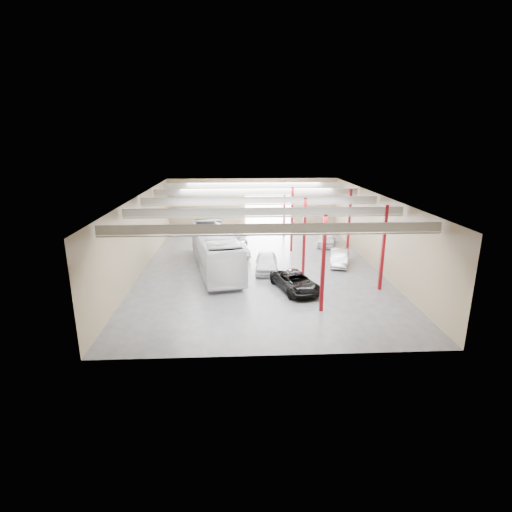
{
  "coord_description": "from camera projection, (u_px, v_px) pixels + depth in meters",
  "views": [
    {
      "loc": [
        -2.2,
        -36.22,
        11.9
      ],
      "look_at": [
        -0.55,
        -3.27,
        2.2
      ],
      "focal_mm": 28.0,
      "sensor_mm": 36.0,
      "label": 1
    }
  ],
  "objects": [
    {
      "name": "car_right_far",
      "position": [
        326.0,
        238.0,
        46.34
      ],
      "size": [
        3.29,
        5.36,
        1.7
      ],
      "primitive_type": "imported",
      "rotation": [
        0.0,
        0.0,
        -0.28
      ],
      "color": "silver",
      "rests_on": "ground"
    },
    {
      "name": "car_row_c",
      "position": [
        238.0,
        238.0,
        47.17
      ],
      "size": [
        2.19,
        4.89,
        1.39
      ],
      "primitive_type": "imported",
      "rotation": [
        0.0,
        0.0,
        0.05
      ],
      "color": "slate",
      "rests_on": "ground"
    },
    {
      "name": "car_row_a",
      "position": [
        266.0,
        262.0,
        37.18
      ],
      "size": [
        2.45,
        5.18,
        1.71
      ],
      "primitive_type": "imported",
      "rotation": [
        0.0,
        0.0,
        -0.09
      ],
      "color": "silver",
      "rests_on": "ground"
    },
    {
      "name": "black_sedan",
      "position": [
        295.0,
        282.0,
        32.32
      ],
      "size": [
        4.03,
        6.04,
        1.54
      ],
      "primitive_type": "imported",
      "rotation": [
        0.0,
        0.0,
        0.29
      ],
      "color": "black",
      "rests_on": "ground"
    },
    {
      "name": "coach_bus",
      "position": [
        215.0,
        249.0,
        37.5
      ],
      "size": [
        5.77,
        14.17,
        3.85
      ],
      "primitive_type": "imported",
      "rotation": [
        0.0,
        0.0,
        0.19
      ],
      "color": "silver",
      "rests_on": "ground"
    },
    {
      "name": "depot_shell",
      "position": [
        261.0,
        216.0,
        37.23
      ],
      "size": [
        22.12,
        32.12,
        7.06
      ],
      "color": "#4A4A4F",
      "rests_on": "ground"
    },
    {
      "name": "car_right_near",
      "position": [
        339.0,
        257.0,
        39.05
      ],
      "size": [
        2.77,
        4.86,
        1.52
      ],
      "primitive_type": "imported",
      "rotation": [
        0.0,
        0.0,
        -0.27
      ],
      "color": "silver",
      "rests_on": "ground"
    },
    {
      "name": "car_row_b",
      "position": [
        239.0,
        249.0,
        42.18
      ],
      "size": [
        2.55,
        4.47,
        1.39
      ],
      "primitive_type": "imported",
      "rotation": [
        0.0,
        0.0,
        0.27
      ],
      "color": "silver",
      "rests_on": "ground"
    }
  ]
}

